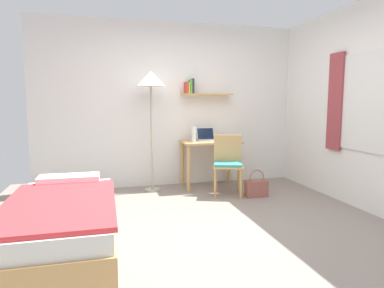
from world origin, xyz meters
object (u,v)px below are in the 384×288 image
at_px(water_bottle, 194,134).
at_px(handbag, 256,188).
at_px(desk, 210,151).
at_px(laptop, 206,137).
at_px(desk_chair, 228,162).
at_px(bed, 63,223).
at_px(standing_lamp, 151,85).
at_px(book_stack, 225,138).

relative_size(water_bottle, handbag, 0.60).
bearing_deg(handbag, desk, 122.65).
height_order(laptop, handbag, laptop).
xyz_separation_m(desk_chair, water_bottle, (-0.41, 0.41, 0.37)).
relative_size(bed, standing_lamp, 1.02).
bearing_deg(standing_lamp, desk_chair, -24.52).
relative_size(desk, desk_chair, 1.05).
bearing_deg(desk_chair, bed, -146.94).
distance_m(laptop, water_bottle, 0.28).
bearing_deg(laptop, water_bottle, -150.66).
relative_size(desk, handbag, 2.31).
xyz_separation_m(desk_chair, standing_lamp, (-1.05, 0.48, 1.12)).
height_order(desk_chair, standing_lamp, standing_lamp).
distance_m(standing_lamp, water_bottle, 0.99).
bearing_deg(desk_chair, standing_lamp, 155.48).
relative_size(standing_lamp, water_bottle, 7.60).
distance_m(standing_lamp, book_stack, 1.44).
distance_m(desk, laptop, 0.22).
xyz_separation_m(book_stack, handbag, (0.22, -0.74, -0.65)).
xyz_separation_m(laptop, water_bottle, (-0.24, -0.13, 0.06)).
relative_size(standing_lamp, book_stack, 7.20).
distance_m(desk, water_bottle, 0.41).
distance_m(bed, desk_chair, 2.55).
distance_m(standing_lamp, handbag, 2.16).
height_order(bed, book_stack, book_stack).
distance_m(desk, standing_lamp, 1.38).
distance_m(bed, desk, 2.77).
height_order(desk, desk_chair, desk_chair).
bearing_deg(laptop, bed, -135.38).
relative_size(standing_lamp, laptop, 6.04).
bearing_deg(desk_chair, desk, 103.24).
bearing_deg(standing_lamp, book_stack, 1.06).
xyz_separation_m(bed, handbag, (2.48, 1.15, -0.11)).
bearing_deg(book_stack, desk, -178.53).
xyz_separation_m(water_bottle, handbag, (0.76, -0.65, -0.73)).
xyz_separation_m(laptop, book_stack, (0.30, -0.05, -0.02)).
bearing_deg(book_stack, bed, -140.24).
bearing_deg(desk_chair, water_bottle, 134.44).
bearing_deg(laptop, book_stack, -9.44).
xyz_separation_m(standing_lamp, water_bottle, (0.64, -0.06, -0.75)).
bearing_deg(bed, handbag, 24.82).
xyz_separation_m(bed, water_bottle, (1.72, 1.80, 0.62)).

